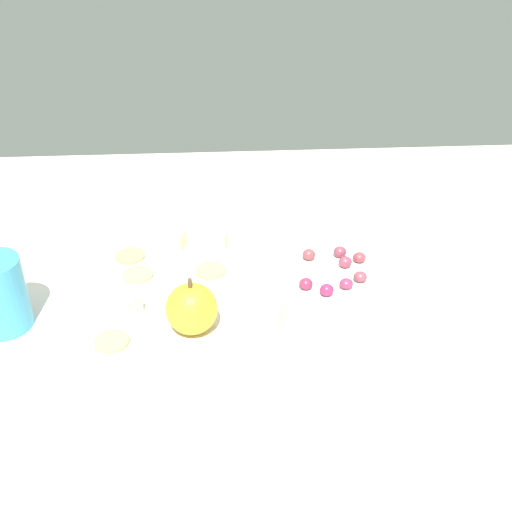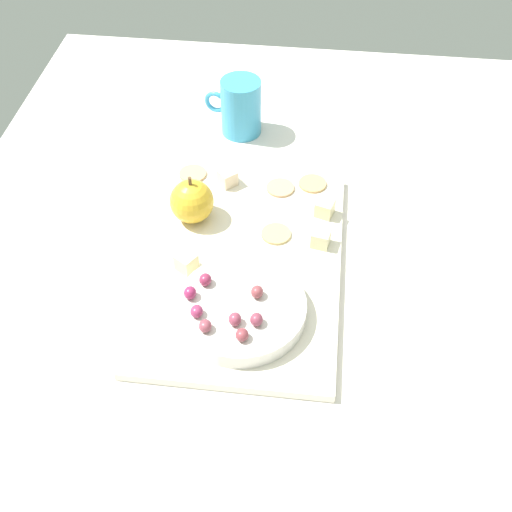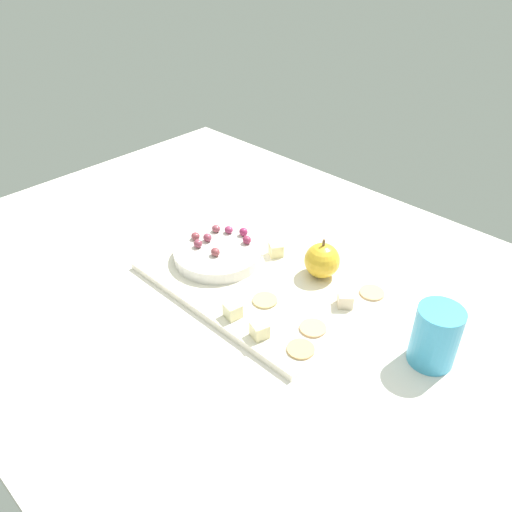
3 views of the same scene
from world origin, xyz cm
name	(u,v)px [view 2 (image 2 of 3)]	position (x,y,z in cm)	size (l,w,h in cm)	color
table	(254,289)	(0.00, 0.00, 1.68)	(127.60, 94.47, 3.37)	silver
platter	(245,266)	(-2.07, -1.61, 4.06)	(39.97, 26.46, 1.37)	silver
serving_dish	(241,309)	(7.13, -0.87, 5.90)	(16.74, 16.74, 2.31)	silver
apple_whole	(192,201)	(-10.15, -10.34, 7.96)	(6.43, 6.43, 6.43)	gold
apple_stem	(190,181)	(-10.15, -10.34, 11.77)	(0.50, 0.50, 1.20)	brown
cheese_cube_0	(325,208)	(-13.11, 8.88, 5.98)	(2.47, 2.47, 2.47)	beige
cheese_cube_1	(186,263)	(0.10, -9.33, 5.98)	(2.47, 2.47, 2.47)	beige
cheese_cube_2	(228,178)	(-18.32, -6.38, 5.98)	(2.47, 2.47, 2.47)	beige
cheese_cube_3	(321,238)	(-6.79, 8.61, 5.98)	(2.47, 2.47, 2.47)	beige
cracker_0	(313,184)	(-19.69, 6.76, 4.94)	(4.29, 4.29, 0.40)	tan
cracker_1	(193,174)	(-19.88, -12.21, 4.94)	(4.29, 4.29, 0.40)	tan
cracker_2	(276,234)	(-7.95, 2.19, 4.94)	(4.29, 4.29, 0.40)	tan
cracker_3	(280,188)	(-18.11, 1.86, 4.94)	(4.29, 4.29, 0.40)	tan
grape_0	(190,293)	(6.84, -7.40, 7.87)	(1.77, 1.60, 1.64)	#982754
grape_1	(244,335)	(12.52, 0.19, 7.77)	(1.77, 1.60, 1.44)	brown
grape_2	(197,311)	(9.59, -6.05, 7.77)	(1.77, 1.60, 1.42)	#953057
grape_3	(257,320)	(10.08, 1.47, 7.85)	(1.77, 1.60, 1.58)	#85374B
grape_4	(205,326)	(11.71, -4.61, 7.77)	(1.77, 1.60, 1.44)	#8A3F4D
grape_5	(235,319)	(10.34, -1.16, 7.87)	(1.77, 1.60, 1.63)	#8F3B50
grape_6	(205,280)	(4.38, -5.86, 7.84)	(1.77, 1.60, 1.58)	#8E2A4A
grape_7	(257,292)	(5.68, 1.03, 7.85)	(1.77, 1.60, 1.59)	brown
cup	(240,107)	(-34.22, -6.49, 8.27)	(6.83, 9.96, 9.79)	#3A99C5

